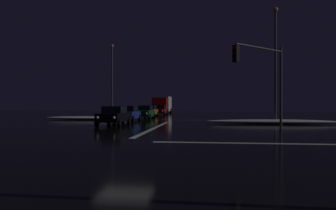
% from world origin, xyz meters
% --- Properties ---
extents(ground, '(120.00, 120.00, 0.10)m').
position_xyz_m(ground, '(0.00, 0.00, -0.05)').
color(ground, black).
extents(stop_line_north, '(0.35, 14.87, 0.01)m').
position_xyz_m(stop_line_north, '(0.00, 8.66, 0.00)').
color(stop_line_north, white).
rests_on(stop_line_north, ground).
extents(centre_line_ns, '(22.00, 0.15, 0.01)m').
position_xyz_m(centre_line_ns, '(0.00, 20.26, 0.00)').
color(centre_line_ns, yellow).
rests_on(centre_line_ns, ground).
extents(crosswalk_bar_east, '(14.87, 0.40, 0.01)m').
position_xyz_m(crosswalk_bar_east, '(8.76, 0.00, 0.00)').
color(crosswalk_bar_east, white).
rests_on(crosswalk_bar_east, ground).
extents(snow_bank_left_curb, '(9.28, 1.50, 0.40)m').
position_xyz_m(snow_bank_left_curb, '(-9.46, 19.44, 0.20)').
color(snow_bank_left_curb, white).
rests_on(snow_bank_left_curb, ground).
extents(snow_bank_right_curb, '(11.43, 1.50, 0.41)m').
position_xyz_m(snow_bank_right_curb, '(9.46, 14.32, 0.20)').
color(snow_bank_right_curb, white).
rests_on(snow_bank_right_curb, ground).
extents(sedan_black, '(2.02, 4.33, 1.57)m').
position_xyz_m(sedan_black, '(-3.81, 11.02, 0.80)').
color(sedan_black, black).
rests_on(sedan_black, ground).
extents(sedan_blue, '(2.02, 4.33, 1.57)m').
position_xyz_m(sedan_blue, '(-4.03, 16.48, 0.80)').
color(sedan_blue, navy).
rests_on(sedan_blue, ground).
extents(sedan_green, '(2.02, 4.33, 1.57)m').
position_xyz_m(sedan_green, '(-3.41, 21.97, 0.80)').
color(sedan_green, '#14512D').
rests_on(sedan_green, ground).
extents(sedan_orange, '(2.02, 4.33, 1.57)m').
position_xyz_m(sedan_orange, '(-4.01, 28.55, 0.80)').
color(sedan_orange, '#C66014').
rests_on(sedan_orange, ground).
extents(sedan_red, '(2.02, 4.33, 1.57)m').
position_xyz_m(sedan_red, '(-3.43, 34.76, 0.80)').
color(sedan_red, maroon).
rests_on(sedan_red, ground).
extents(box_truck, '(2.68, 8.28, 3.08)m').
position_xyz_m(box_truck, '(-3.99, 41.62, 1.71)').
color(box_truck, red).
rests_on(box_truck, ground).
extents(traffic_signal_ne, '(3.79, 3.79, 5.81)m').
position_xyz_m(traffic_signal_ne, '(7.52, 7.52, 4.07)').
color(traffic_signal_ne, '#4C4C51').
rests_on(traffic_signal_ne, ground).
extents(streetlamp_right_near, '(0.44, 0.44, 10.21)m').
position_xyz_m(streetlamp_right_near, '(9.76, 14.26, 5.81)').
color(streetlamp_right_near, '#424247').
rests_on(streetlamp_right_near, ground).
extents(streetlamp_left_far, '(0.44, 0.44, 10.35)m').
position_xyz_m(streetlamp_left_far, '(-9.76, 30.26, 5.89)').
color(streetlamp_left_far, '#424247').
rests_on(streetlamp_left_far, ground).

